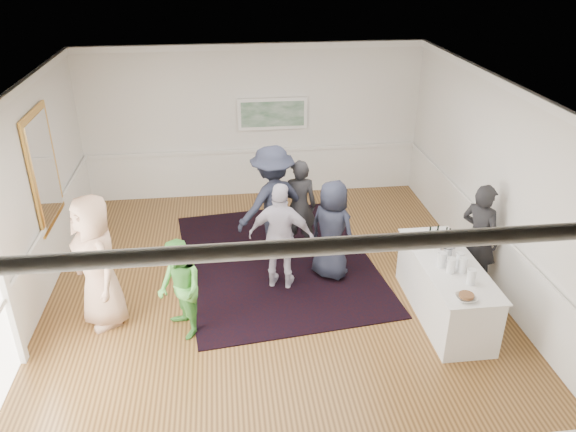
{
  "coord_description": "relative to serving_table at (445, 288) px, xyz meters",
  "views": [
    {
      "loc": [
        -0.64,
        -7.28,
        5.05
      ],
      "look_at": [
        0.27,
        0.2,
        1.29
      ],
      "focal_mm": 35.0,
      "sensor_mm": 36.0,
      "label": 1
    }
  ],
  "objects": [
    {
      "name": "floor",
      "position": [
        -2.46,
        0.75,
        -0.45
      ],
      "size": [
        8.0,
        8.0,
        0.0
      ],
      "primitive_type": "plane",
      "color": "olive",
      "rests_on": "ground"
    },
    {
      "name": "ceiling",
      "position": [
        -2.46,
        0.75,
        2.75
      ],
      "size": [
        7.0,
        8.0,
        0.02
      ],
      "primitive_type": "cube",
      "color": "white",
      "rests_on": "wall_back"
    },
    {
      "name": "wall_left",
      "position": [
        -5.96,
        0.75,
        1.15
      ],
      "size": [
        0.02,
        8.0,
        3.2
      ],
      "primitive_type": "cube",
      "color": "white",
      "rests_on": "floor"
    },
    {
      "name": "wall_right",
      "position": [
        1.04,
        0.75,
        1.15
      ],
      "size": [
        0.02,
        8.0,
        3.2
      ],
      "primitive_type": "cube",
      "color": "white",
      "rests_on": "floor"
    },
    {
      "name": "wall_back",
      "position": [
        -2.46,
        4.75,
        1.15
      ],
      "size": [
        7.0,
        0.02,
        3.2
      ],
      "primitive_type": "cube",
      "color": "white",
      "rests_on": "floor"
    },
    {
      "name": "wall_front",
      "position": [
        -2.46,
        -3.25,
        1.15
      ],
      "size": [
        7.0,
        0.02,
        3.2
      ],
      "primitive_type": "cube",
      "color": "white",
      "rests_on": "floor"
    },
    {
      "name": "wainscoting",
      "position": [
        -2.46,
        0.75,
        0.05
      ],
      "size": [
        7.0,
        8.0,
        1.0
      ],
      "primitive_type": null,
      "color": "white",
      "rests_on": "floor"
    },
    {
      "name": "mirror",
      "position": [
        -5.92,
        2.05,
        1.35
      ],
      "size": [
        0.05,
        1.25,
        1.85
      ],
      "color": "gold",
      "rests_on": "wall_left"
    },
    {
      "name": "landscape_painting",
      "position": [
        -2.06,
        4.7,
        1.33
      ],
      "size": [
        1.44,
        0.06,
        0.66
      ],
      "color": "white",
      "rests_on": "wall_back"
    },
    {
      "name": "area_rug",
      "position": [
        -2.28,
        1.78,
        -0.44
      ],
      "size": [
        3.6,
        4.46,
        0.02
      ],
      "primitive_type": "cube",
      "rotation": [
        0.0,
        0.0,
        0.12
      ],
      "color": "black",
      "rests_on": "floor"
    },
    {
      "name": "serving_table",
      "position": [
        0.0,
        0.0,
        0.0
      ],
      "size": [
        0.83,
        2.18,
        0.88
      ],
      "color": "white",
      "rests_on": "floor"
    },
    {
      "name": "bartender",
      "position": [
        0.74,
        0.65,
        0.44
      ],
      "size": [
        0.71,
        0.77,
        1.78
      ],
      "primitive_type": "imported",
      "rotation": [
        0.0,
        0.0,
        2.16
      ],
      "color": "black",
      "rests_on": "floor"
    },
    {
      "name": "guest_tan",
      "position": [
        -4.94,
        0.44,
        0.55
      ],
      "size": [
        1.06,
        1.16,
        1.99
      ],
      "primitive_type": "imported",
      "rotation": [
        0.0,
        0.0,
        -1.0
      ],
      "color": "tan",
      "rests_on": "floor"
    },
    {
      "name": "guest_green",
      "position": [
        -3.8,
        0.01,
        0.29
      ],
      "size": [
        0.8,
        0.88,
        1.46
      ],
      "primitive_type": "imported",
      "rotation": [
        0.0,
        0.0,
        -1.13
      ],
      "color": "#50A843",
      "rests_on": "floor"
    },
    {
      "name": "guest_lilac",
      "position": [
        -2.29,
        1.04,
        0.44
      ],
      "size": [
        1.12,
        0.72,
        1.77
      ],
      "primitive_type": "imported",
      "rotation": [
        0.0,
        0.0,
        2.83
      ],
      "color": "#B9B3C8",
      "rests_on": "floor"
    },
    {
      "name": "guest_dark_a",
      "position": [
        -2.33,
        2.02,
        0.56
      ],
      "size": [
        1.5,
        1.27,
        2.02
      ],
      "primitive_type": "imported",
      "rotation": [
        0.0,
        0.0,
        3.62
      ],
      "color": "#1D2131",
      "rests_on": "floor"
    },
    {
      "name": "guest_dark_b",
      "position": [
        -1.86,
        2.17,
        0.41
      ],
      "size": [
        0.65,
        0.46,
        1.71
      ],
      "primitive_type": "imported",
      "rotation": [
        0.0,
        0.0,
        3.06
      ],
      "color": "black",
      "rests_on": "floor"
    },
    {
      "name": "guest_navy",
      "position": [
        -1.45,
        1.26,
        0.39
      ],
      "size": [
        0.96,
        0.95,
        1.68
      ],
      "primitive_type": "imported",
      "rotation": [
        0.0,
        0.0,
        2.38
      ],
      "color": "#1D2131",
      "rests_on": "floor"
    },
    {
      "name": "wine_bottles",
      "position": [
        0.04,
        0.49,
        0.59
      ],
      "size": [
        0.35,
        0.26,
        0.31
      ],
      "color": "black",
      "rests_on": "serving_table"
    },
    {
      "name": "juice_pitchers",
      "position": [
        0.0,
        -0.26,
        0.56
      ],
      "size": [
        0.37,
        0.59,
        0.24
      ],
      "color": "#70AD3E",
      "rests_on": "serving_table"
    },
    {
      "name": "ice_bucket",
      "position": [
        -0.01,
        0.12,
        0.55
      ],
      "size": [
        0.26,
        0.26,
        0.25
      ],
      "primitive_type": "cylinder",
      "color": "silver",
      "rests_on": "serving_table"
    },
    {
      "name": "nut_bowl",
      "position": [
        -0.13,
        -0.89,
        0.48
      ],
      "size": [
        0.27,
        0.27,
        0.08
      ],
      "color": "white",
      "rests_on": "serving_table"
    }
  ]
}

